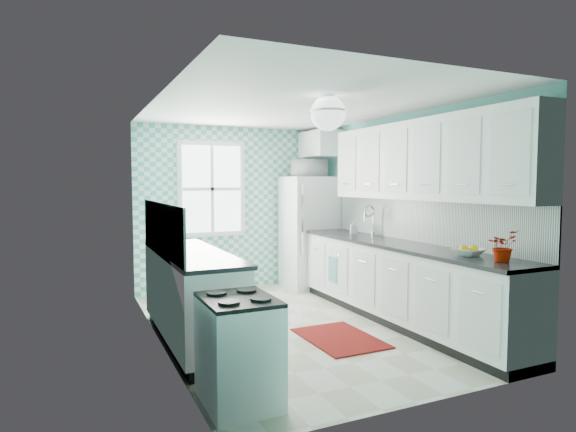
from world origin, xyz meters
name	(u,v)px	position (x,y,z in m)	size (l,w,h in m)	color
floor	(293,326)	(0.00, 0.00, -0.01)	(3.00, 4.40, 0.02)	beige
ceiling	(293,106)	(0.00, 0.00, 2.51)	(3.00, 4.40, 0.02)	white
wall_back	(233,208)	(0.00, 2.21, 1.25)	(3.00, 0.02, 2.50)	#60B4A9
wall_front	(423,238)	(0.00, -2.21, 1.25)	(3.00, 0.02, 2.50)	#60B4A9
wall_left	(158,222)	(-1.51, 0.00, 1.25)	(0.02, 4.40, 2.50)	#60B4A9
wall_right	(401,214)	(1.51, 0.00, 1.25)	(0.02, 4.40, 2.50)	#60B4A9
accent_wall	(233,208)	(0.00, 2.19, 1.25)	(3.00, 0.01, 2.50)	#4DB1A8
window	(212,189)	(-0.35, 2.16, 1.55)	(1.04, 0.05, 1.44)	white
backsplash_right	(420,221)	(1.49, -0.40, 1.20)	(0.02, 3.60, 0.51)	white
backsplash_left	(161,228)	(-1.49, -0.07, 1.20)	(0.02, 2.15, 0.51)	white
upper_cabinets_right	(422,160)	(1.33, -0.60, 1.90)	(0.33, 3.20, 0.90)	white
upper_cabinet_fridge	(318,144)	(1.30, 1.83, 2.25)	(0.40, 0.74, 0.40)	white
ceiling_light	(328,113)	(0.00, -0.80, 2.32)	(0.34, 0.34, 0.35)	silver
base_cabinets_right	(400,284)	(1.20, -0.40, 0.45)	(0.60, 3.60, 0.90)	white
countertop_right	(399,245)	(1.19, -0.40, 0.92)	(0.63, 3.60, 0.04)	black
base_cabinets_left	(191,299)	(-1.20, -0.07, 0.45)	(0.60, 2.15, 0.90)	white
countertop_left	(192,253)	(-1.19, -0.07, 0.92)	(0.63, 2.15, 0.04)	black
fridge	(309,232)	(1.11, 1.78, 0.87)	(0.76, 0.75, 1.74)	white
stove	(239,348)	(-1.20, -1.61, 0.41)	(0.52, 0.65, 0.78)	white
sink	(361,237)	(1.20, 0.43, 0.93)	(0.54, 0.45, 0.53)	silver
rug	(340,338)	(0.24, -0.65, 0.01)	(0.69, 0.99, 0.02)	#610402
dish_towel	(333,269)	(0.89, 0.63, 0.48)	(0.02, 0.23, 0.34)	#54A491
fruit_bowl	(469,252)	(1.20, -1.46, 0.98)	(0.28, 0.28, 0.07)	white
potted_plant	(503,246)	(1.20, -1.86, 1.08)	(0.26, 0.22, 0.29)	#B31831
soap_bottle	(354,227)	(1.25, 0.70, 1.04)	(0.09, 0.09, 0.19)	#97B2BF
microwave	(309,168)	(1.11, 1.78, 1.87)	(0.49, 0.33, 0.27)	silver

